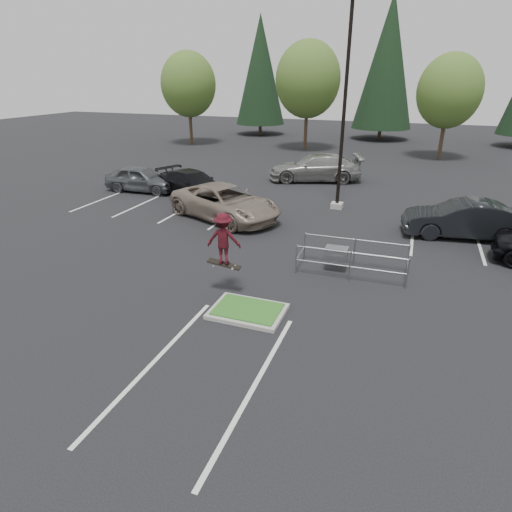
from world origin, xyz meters
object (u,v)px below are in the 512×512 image
(decid_c, at_px, (449,94))
(car_far_silver, at_px, (317,168))
(light_pole, at_px, (343,121))
(car_r_charc, at_px, (464,219))
(skateboarder, at_px, (223,239))
(decid_a, at_px, (189,86))
(car_l_black, at_px, (192,184))
(conif_a, at_px, (260,71))
(car_l_tan, at_px, (224,202))
(car_l_grey, at_px, (142,179))
(conif_b, at_px, (387,62))
(cart_corral, at_px, (340,254))
(decid_b, at_px, (308,82))

(decid_c, height_order, car_far_silver, decid_c)
(light_pole, distance_m, car_r_charc, 7.50)
(decid_c, distance_m, skateboarder, 29.91)
(decid_a, relative_size, car_l_black, 1.72)
(conif_a, bearing_deg, car_l_tan, -73.30)
(conif_a, xyz_separation_m, car_far_silver, (11.96, -22.00, -6.20))
(light_pole, height_order, decid_a, light_pole)
(car_l_grey, bearing_deg, car_l_tan, -116.75)
(car_l_grey, bearing_deg, conif_b, -23.99)
(decid_a, xyz_separation_m, car_l_tan, (13.51, -21.71, -4.75))
(light_pole, xyz_separation_m, car_l_black, (-8.50, -0.50, -3.81))
(light_pole, xyz_separation_m, cart_corral, (1.56, -8.01, -3.87))
(car_r_charc, bearing_deg, car_l_black, -106.52)
(car_l_tan, bearing_deg, conif_a, 39.64)
(conif_b, distance_m, car_l_black, 30.91)
(decid_b, bearing_deg, car_r_charc, -59.30)
(conif_b, relative_size, car_r_charc, 2.88)
(cart_corral, bearing_deg, decid_a, 126.16)
(conif_a, xyz_separation_m, car_l_grey, (2.50, -28.50, -6.32))
(skateboarder, xyz_separation_m, car_r_charc, (7.70, 8.47, -1.07))
(decid_c, relative_size, cart_corral, 2.14)
(skateboarder, bearing_deg, cart_corral, -149.10)
(conif_a, relative_size, conif_b, 0.90)
(car_l_grey, bearing_deg, car_far_silver, -57.87)
(decid_a, height_order, skateboarder, decid_a)
(car_l_grey, distance_m, car_r_charc, 18.11)
(cart_corral, relative_size, car_far_silver, 0.64)
(decid_a, distance_m, car_l_grey, 20.22)
(skateboarder, relative_size, car_l_tan, 0.31)
(skateboarder, distance_m, car_l_tan, 8.11)
(decid_b, relative_size, skateboarder, 5.25)
(decid_a, bearing_deg, conif_a, 68.09)
(conif_b, relative_size, cart_corral, 3.70)
(decid_a, relative_size, car_far_silver, 1.45)
(decid_c, height_order, skateboarder, decid_c)
(conif_a, relative_size, skateboarder, 7.08)
(decid_b, height_order, cart_corral, decid_b)
(decid_a, relative_size, decid_c, 1.06)
(decid_c, distance_m, car_l_tan, 24.33)
(car_l_grey, height_order, car_r_charc, car_r_charc)
(car_l_tan, height_order, car_far_silver, car_far_silver)
(decid_b, height_order, car_l_tan, decid_b)
(decid_b, distance_m, car_l_tan, 22.86)
(light_pole, xyz_separation_m, car_far_silver, (-2.54, 6.00, -3.67))
(decid_a, relative_size, car_r_charc, 1.77)
(car_l_grey, relative_size, car_far_silver, 0.74)
(skateboarder, bearing_deg, car_r_charc, -143.88)
(skateboarder, bearing_deg, light_pole, -110.39)
(decid_b, relative_size, car_far_silver, 1.57)
(light_pole, bearing_deg, decid_c, 72.89)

